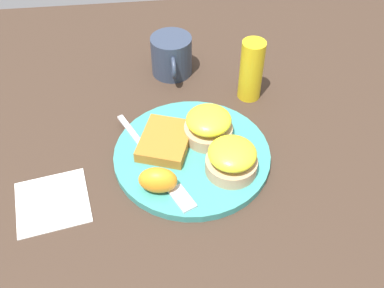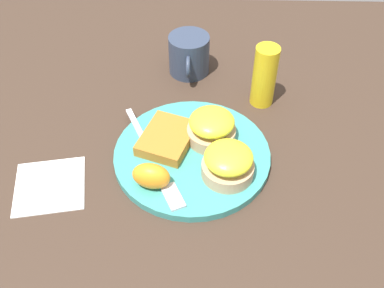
% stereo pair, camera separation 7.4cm
% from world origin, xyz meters
% --- Properties ---
extents(ground_plane, '(1.10, 1.10, 0.00)m').
position_xyz_m(ground_plane, '(0.00, 0.00, 0.00)').
color(ground_plane, '#38281E').
extents(plate, '(0.26, 0.26, 0.01)m').
position_xyz_m(plate, '(0.00, 0.00, 0.01)').
color(plate, teal).
rests_on(plate, ground_plane).
extents(sandwich_benedict_left, '(0.08, 0.08, 0.06)m').
position_xyz_m(sandwich_benedict_left, '(0.05, 0.06, 0.04)').
color(sandwich_benedict_left, tan).
rests_on(sandwich_benedict_left, plate).
extents(sandwich_benedict_right, '(0.08, 0.08, 0.06)m').
position_xyz_m(sandwich_benedict_right, '(-0.03, 0.03, 0.04)').
color(sandwich_benedict_right, tan).
rests_on(sandwich_benedict_right, plate).
extents(hashbrown_patty, '(0.12, 0.11, 0.02)m').
position_xyz_m(hashbrown_patty, '(-0.02, -0.04, 0.02)').
color(hashbrown_patty, '#A36722').
rests_on(hashbrown_patty, plate).
extents(orange_wedge, '(0.05, 0.07, 0.04)m').
position_xyz_m(orange_wedge, '(0.07, -0.06, 0.04)').
color(orange_wedge, orange).
rests_on(orange_wedge, plate).
extents(fork, '(0.23, 0.12, 0.00)m').
position_xyz_m(fork, '(0.02, -0.06, 0.02)').
color(fork, silver).
rests_on(fork, plate).
extents(cup, '(0.11, 0.08, 0.08)m').
position_xyz_m(cup, '(-0.25, -0.01, 0.04)').
color(cup, '#2D384C').
rests_on(cup, ground_plane).
extents(napkin, '(0.13, 0.13, 0.00)m').
position_xyz_m(napkin, '(0.07, -0.23, 0.00)').
color(napkin, white).
rests_on(napkin, ground_plane).
extents(condiment_bottle, '(0.04, 0.04, 0.12)m').
position_xyz_m(condiment_bottle, '(-0.15, 0.13, 0.06)').
color(condiment_bottle, gold).
rests_on(condiment_bottle, ground_plane).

